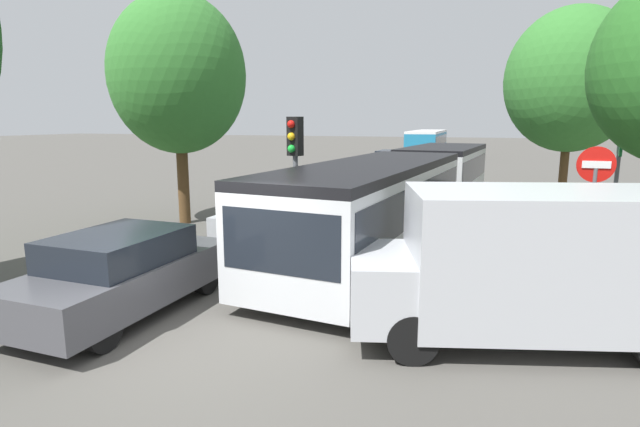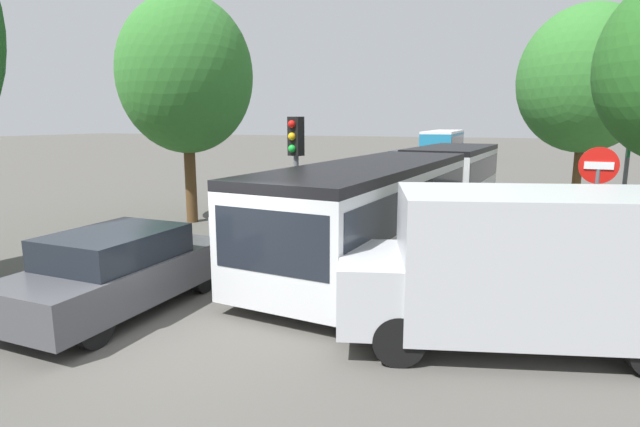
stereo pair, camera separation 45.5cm
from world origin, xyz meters
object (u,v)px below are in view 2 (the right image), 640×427
Objects in this scene: queued_car_silver at (282,213)px; queued_car_green at (383,172)px; no_entry_sign at (596,196)px; queued_car_blue at (406,163)px; queued_car_graphite at (120,270)px; tree_left_mid at (186,75)px; tree_right_mid at (584,83)px; articulated_bus at (415,188)px; traffic_light at (296,156)px; queued_car_black at (343,188)px; white_van at (525,264)px; city_bus_rear at (444,142)px; direction_sign_post at (628,152)px.

queued_car_green is (-0.22, 12.23, -0.02)m from queued_car_silver.
queued_car_blue is at bearing -158.70° from no_entry_sign.
tree_left_mid is (-3.55, 7.06, 3.98)m from queued_car_graphite.
queued_car_silver is at bearing -101.82° from no_entry_sign.
tree_right_mid reaches higher than tree_left_mid.
articulated_bus is 4.70× the size of traffic_light.
articulated_bus reaches higher than queued_car_blue.
articulated_bus is 10.58m from queued_car_green.
articulated_bus is at bearing -122.64° from tree_right_mid.
tree_left_mid is (-11.36, 2.84, 2.84)m from no_entry_sign.
queued_car_graphite is 0.98× the size of queued_car_green.
queued_car_black is 11.12m from no_entry_sign.
queued_car_green is at bearing 0.14° from queued_car_black.
articulated_bus is at bearing -132.23° from no_entry_sign.
queued_car_green is at bearing 165.42° from tree_right_mid.
queued_car_black is 0.55× the size of tree_left_mid.
tree_right_mid is (2.05, 14.69, 3.51)m from white_van.
queued_car_green is 0.55× the size of tree_right_mid.
queued_car_silver is 0.62× the size of tree_left_mid.
queued_car_silver is at bearing -18.10° from tree_left_mid.
queued_car_black is 1.17× the size of traffic_light.
tree_left_mid reaches higher than queued_car_graphite.
articulated_bus is 5.46m from queued_car_black.
no_entry_sign reaches higher than city_bus_rear.
queued_car_graphite is at bearing -18.55° from articulated_bus.
tree_left_mid is at bearing 146.16° from queued_car_black.
city_bus_rear is 1.47× the size of tree_right_mid.
traffic_light reaches higher than no_entry_sign.
queued_car_graphite is at bearing -178.38° from queued_car_blue.
tree_right_mid is (-0.22, 8.46, 2.18)m from direction_sign_post.
queued_car_graphite is at bearing 179.07° from city_bus_rear.
direction_sign_post is (2.28, 6.23, 1.33)m from white_van.
queued_car_black is at bearing -132.45° from articulated_bus.
tree_right_mid is (8.44, -2.19, 4.00)m from queued_car_green.
no_entry_sign is at bearing -157.06° from queued_car_blue.
queued_car_silver is at bearing -53.12° from white_van.
tree_left_mid is at bearing 162.86° from queued_car_green.
white_van reaches higher than queued_car_graphite.
no_entry_sign is 0.39× the size of tree_left_mid.
articulated_bus is 32.05m from city_bus_rear.
white_van is 12.23m from tree_left_mid.
queued_car_blue is (-0.18, -15.66, -0.65)m from city_bus_rear.
queued_car_black is at bearing -19.03° from direction_sign_post.
city_bus_rear is at bearing -168.07° from articulated_bus.
city_bus_rear reaches higher than queued_car_green.
direction_sign_post is (5.21, -0.68, 1.21)m from articulated_bus.
queued_car_black is at bearing -135.16° from no_entry_sign.
tree_left_mid is (-12.38, -0.28, 2.15)m from direction_sign_post.
white_van is 1.48× the size of direction_sign_post.
no_entry_sign is at bearing -93.95° from tree_right_mid.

